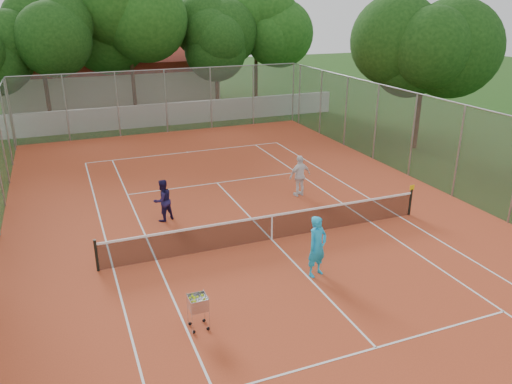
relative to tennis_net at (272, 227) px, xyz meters
name	(u,v)px	position (x,y,z in m)	size (l,w,h in m)	color
ground	(272,240)	(0.00, 0.00, -0.51)	(120.00, 120.00, 0.00)	#18380F
court_pad	(272,240)	(0.00, 0.00, -0.50)	(18.00, 34.00, 0.02)	#B44423
court_lines	(272,239)	(0.00, 0.00, -0.49)	(10.98, 23.78, 0.01)	white
tennis_net	(272,227)	(0.00, 0.00, 0.00)	(11.88, 0.10, 0.98)	black
perimeter_fence	(272,187)	(0.00, 0.00, 1.49)	(18.00, 34.00, 4.00)	slate
boundary_wall	(161,115)	(0.00, 19.00, 0.24)	(26.00, 0.30, 1.50)	silver
clubhouse	(111,76)	(-2.00, 29.00, 1.69)	(16.40, 9.00, 4.40)	beige
tropical_trees	(148,47)	(0.00, 22.00, 4.49)	(29.00, 19.00, 10.00)	black
player_near	(317,246)	(0.31, -2.73, 0.48)	(0.71, 0.46, 1.94)	#1BADE9
player_far_left	(163,200)	(-3.19, 3.10, 0.33)	(0.80, 0.62, 1.65)	#1D1746
player_far_right	(300,176)	(2.86, 3.54, 0.41)	(1.06, 0.44, 1.81)	white
ball_hopper	(198,311)	(-3.80, -4.02, 0.02)	(0.49, 0.49, 1.03)	silver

